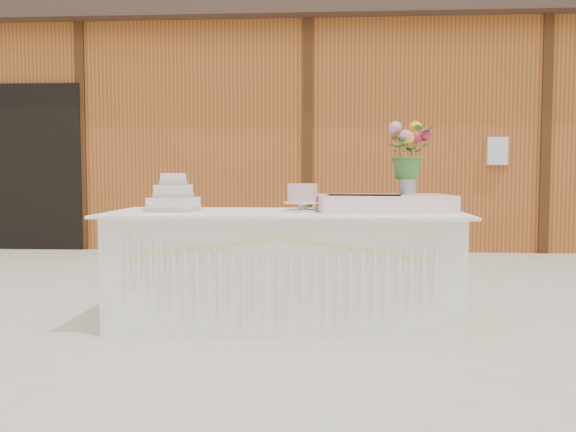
# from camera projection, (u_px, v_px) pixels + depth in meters

# --- Properties ---
(ground) EXTENTS (80.00, 80.00, 0.00)m
(ground) POSITION_uv_depth(u_px,v_px,m) (285.00, 323.00, 4.41)
(ground) COLOR beige
(ground) RESTS_ON ground
(barn) EXTENTS (12.60, 4.60, 3.30)m
(barn) POSITION_uv_depth(u_px,v_px,m) (312.00, 132.00, 10.26)
(barn) COLOR #AB5C23
(barn) RESTS_ON ground
(cake_table) EXTENTS (2.40, 1.00, 0.77)m
(cake_table) POSITION_uv_depth(u_px,v_px,m) (285.00, 268.00, 4.37)
(cake_table) COLOR white
(cake_table) RESTS_ON ground
(wedding_cake) EXTENTS (0.35, 0.35, 0.26)m
(wedding_cake) POSITION_uv_depth(u_px,v_px,m) (173.00, 198.00, 4.40)
(wedding_cake) COLOR silver
(wedding_cake) RESTS_ON cake_table
(pink_cake_stand) EXTENTS (0.26, 0.26, 0.19)m
(pink_cake_stand) POSITION_uv_depth(u_px,v_px,m) (303.00, 196.00, 4.37)
(pink_cake_stand) COLOR white
(pink_cake_stand) RESTS_ON cake_table
(satin_runner) EXTENTS (0.97, 0.66, 0.11)m
(satin_runner) POSITION_uv_depth(u_px,v_px,m) (383.00, 203.00, 4.39)
(satin_runner) COLOR #FFD6CD
(satin_runner) RESTS_ON cake_table
(flower_vase) EXTENTS (0.11, 0.11, 0.16)m
(flower_vase) POSITION_uv_depth(u_px,v_px,m) (408.00, 183.00, 4.41)
(flower_vase) COLOR #B6B6BB
(flower_vase) RESTS_ON satin_runner
(bouquet) EXTENTS (0.42, 0.40, 0.36)m
(bouquet) POSITION_uv_depth(u_px,v_px,m) (408.00, 145.00, 4.39)
(bouquet) COLOR #3C6F2C
(bouquet) RESTS_ON flower_vase
(loose_flowers) EXTENTS (0.22, 0.34, 0.02)m
(loose_flowers) POSITION_uv_depth(u_px,v_px,m) (148.00, 209.00, 4.49)
(loose_flowers) COLOR #CA7B93
(loose_flowers) RESTS_ON cake_table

